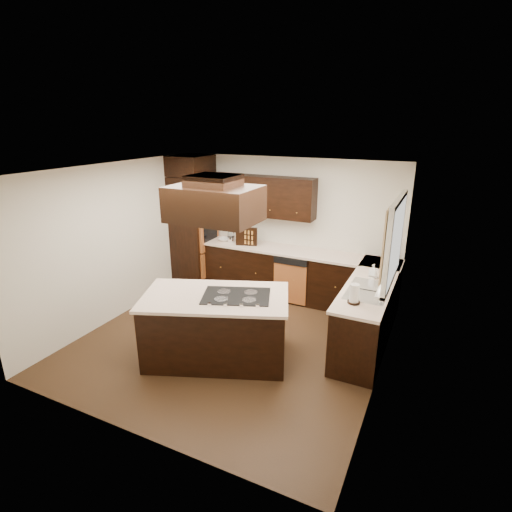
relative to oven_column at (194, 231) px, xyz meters
name	(u,v)px	position (x,y,z in m)	size (l,w,h in m)	color
floor	(233,340)	(1.78, -1.71, -1.07)	(4.20, 4.20, 0.02)	#4F341C
ceiling	(229,169)	(1.78, -1.71, 1.45)	(4.20, 4.20, 0.02)	white
wall_back	(286,226)	(1.78, 0.40, 0.19)	(4.20, 0.02, 2.50)	beige
wall_front	(122,328)	(1.78, -3.81, 0.19)	(4.20, 0.02, 2.50)	beige
wall_left	(116,242)	(-0.33, -1.71, 0.19)	(0.02, 4.20, 2.50)	beige
wall_right	(388,286)	(3.88, -1.71, 0.19)	(0.02, 4.20, 2.50)	beige
oven_column	(194,231)	(0.00, 0.00, 0.00)	(0.65, 0.75, 2.12)	black
wall_oven_face	(209,230)	(0.35, 0.00, 0.06)	(0.05, 0.62, 0.78)	#B6602D
base_cabinets_back	(281,273)	(1.81, 0.09, -0.62)	(2.93, 0.60, 0.88)	black
base_cabinets_right	(369,312)	(3.58, -0.80, -0.62)	(0.60, 2.40, 0.88)	black
countertop_back	(281,250)	(1.81, 0.08, -0.16)	(2.93, 0.63, 0.04)	beige
countertop_right	(371,283)	(3.56, -0.80, -0.16)	(0.63, 2.40, 0.04)	beige
upper_cabinets	(261,196)	(1.34, 0.23, 0.75)	(2.00, 0.34, 0.72)	black
dishwasher_front	(290,284)	(2.10, -0.20, -0.66)	(0.60, 0.05, 0.72)	#B6602D
window_frame	(395,241)	(3.85, -1.16, 0.59)	(0.06, 1.32, 1.12)	silver
window_pane	(397,242)	(3.87, -1.16, 0.59)	(0.00, 1.20, 1.00)	white
curtain_left	(385,246)	(3.79, -1.57, 0.64)	(0.02, 0.34, 0.90)	beige
curtain_right	(395,229)	(3.79, -0.74, 0.64)	(0.02, 0.34, 0.90)	beige
sink_rim	(368,290)	(3.58, -1.16, -0.14)	(0.52, 0.84, 0.01)	silver
island	(216,328)	(1.80, -2.18, -0.62)	(1.84, 1.00, 0.88)	black
island_top	(215,297)	(1.80, -2.18, -0.16)	(1.91, 1.07, 0.04)	beige
cooktop	(236,296)	(2.06, -2.08, -0.13)	(0.87, 0.58, 0.01)	black
range_hood	(214,204)	(1.88, -2.25, 1.10)	(1.05, 0.72, 0.42)	black
hood_duct	(214,181)	(1.88, -2.25, 1.38)	(0.55, 0.50, 0.13)	black
blender_base	(231,239)	(0.80, 0.05, -0.09)	(0.15, 0.15, 0.10)	silver
blender_pitcher	(231,230)	(0.80, 0.05, 0.09)	(0.13, 0.13, 0.26)	silver
spice_rack	(247,237)	(1.15, 0.00, 0.02)	(0.39, 0.10, 0.32)	black
mixing_bowl	(225,240)	(0.66, 0.05, -0.11)	(0.23, 0.23, 0.06)	silver
soap_bottle	(373,271)	(3.55, -0.65, -0.04)	(0.09, 0.10, 0.21)	silver
paper_towel	(354,294)	(3.49, -1.63, -0.01)	(0.12, 0.12, 0.26)	silver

